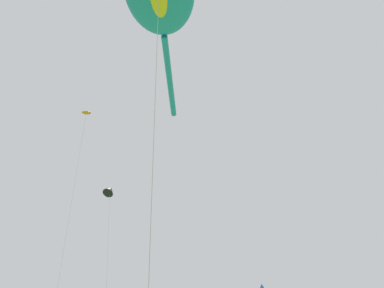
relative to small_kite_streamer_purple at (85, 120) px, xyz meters
name	(u,v)px	position (x,y,z in m)	size (l,w,h in m)	color
small_kite_streamer_purple	(85,120)	(0.00, 0.00, 0.00)	(2.96, 3.42, 25.50)	orange
small_kite_stunt_black	(110,191)	(4.18, 0.58, -5.78)	(2.38, 1.48, 19.48)	black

